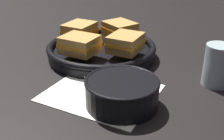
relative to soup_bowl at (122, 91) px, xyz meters
The scene contains 10 objects.
ground_plane 0.07m from the soup_bowl, 146.46° to the left, with size 4.00×4.00×0.00m, color black.
napkin 0.08m from the soup_bowl, 163.51° to the left, with size 0.25×0.22×0.00m.
soup_bowl is the anchor object (origin of this frame).
spoon 0.04m from the soup_bowl, 156.02° to the left, with size 0.17×0.08×0.01m.
skillet 0.27m from the soup_bowl, 132.59° to the left, with size 0.32×0.32×0.04m.
sandwich_near_left 0.23m from the soup_bowl, 150.00° to the left, with size 0.10×0.09×0.05m.
sandwich_near_right 0.21m from the soup_bowl, 117.18° to the left, with size 0.09×0.10×0.05m.
sandwich_far_left 0.34m from the soup_bowl, 120.96° to the left, with size 0.12×0.11×0.05m.
sandwich_far_right 0.35m from the soup_bowl, 142.01° to the left, with size 0.09×0.10×0.05m.
drinking_glass 0.25m from the soup_bowl, 53.87° to the left, with size 0.07×0.07×0.10m.
Camera 1 is at (0.31, -0.48, 0.32)m, focal length 45.00 mm.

